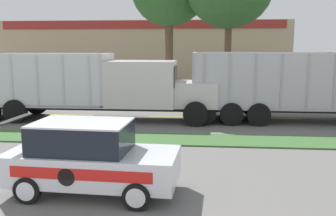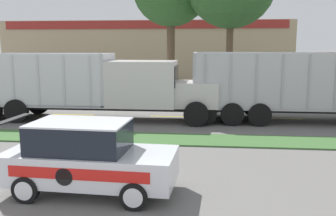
% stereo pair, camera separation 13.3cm
% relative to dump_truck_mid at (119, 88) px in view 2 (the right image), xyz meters
% --- Properties ---
extents(grass_verge, '(120.00, 1.85, 0.06)m').
position_rel_dump_truck_mid_xyz_m(grass_verge, '(1.40, -3.78, -1.56)').
color(grass_verge, '#3D6633').
rests_on(grass_verge, ground_plane).
extents(centre_line_4, '(2.40, 0.14, 0.01)m').
position_rel_dump_truck_mid_xyz_m(centre_line_4, '(-2.85, 1.14, -1.59)').
color(centre_line_4, yellow).
rests_on(centre_line_4, ground_plane).
extents(centre_line_5, '(2.40, 0.14, 0.01)m').
position_rel_dump_truck_mid_xyz_m(centre_line_5, '(2.55, 1.14, -1.59)').
color(centre_line_5, yellow).
rests_on(centre_line_5, ground_plane).
extents(centre_line_6, '(2.40, 0.14, 0.01)m').
position_rel_dump_truck_mid_xyz_m(centre_line_6, '(7.95, 1.14, -1.59)').
color(centre_line_6, yellow).
rests_on(centre_line_6, ground_plane).
extents(dump_truck_mid, '(11.57, 2.67, 3.29)m').
position_rel_dump_truck_mid_xyz_m(dump_truck_mid, '(0.00, 0.00, 0.00)').
color(dump_truck_mid, black).
rests_on(dump_truck_mid, ground_plane).
extents(rally_car, '(4.30, 2.08, 1.84)m').
position_rel_dump_truck_mid_xyz_m(rally_car, '(1.31, -9.25, -0.68)').
color(rally_car, silver).
rests_on(rally_car, ground_plane).
extents(store_building_backdrop, '(29.88, 12.10, 6.18)m').
position_rel_dump_truck_mid_xyz_m(store_building_backdrop, '(-2.07, 25.48, 1.50)').
color(store_building_backdrop, tan).
rests_on(store_building_backdrop, ground_plane).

